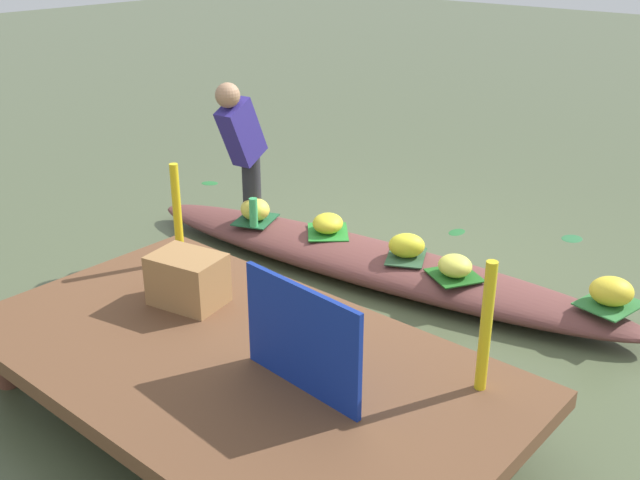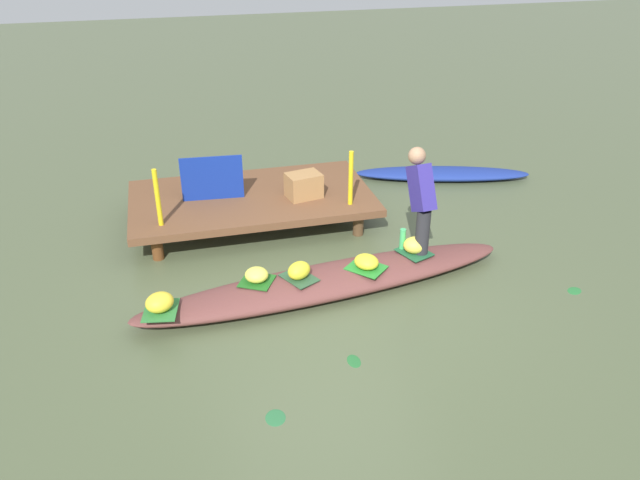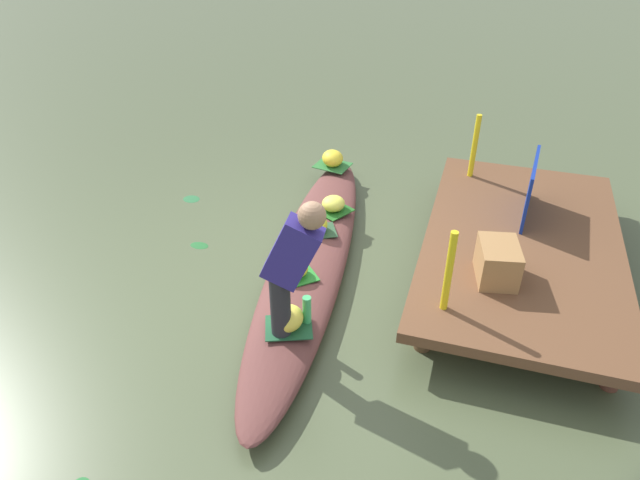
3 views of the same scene
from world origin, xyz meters
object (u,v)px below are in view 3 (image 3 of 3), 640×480
banana_bunch_3 (288,318)px  produce_crate (498,262)px  banana_bunch_2 (333,158)px  vendor_person (292,263)px  water_bottle (307,310)px  market_banner (530,188)px  vendor_boat (310,261)px  banana_bunch_0 (316,223)px  banana_bunch_4 (333,204)px  banana_bunch_1 (292,269)px

banana_bunch_3 → produce_crate: produce_crate is taller
banana_bunch_2 → vendor_person: (2.96, 0.54, 0.59)m
vendor_person → water_bottle: bearing=160.5°
banana_bunch_3 → market_banner: bearing=140.4°
vendor_boat → market_banner: (-1.05, 1.94, 0.57)m
vendor_boat → water_bottle: 1.05m
vendor_boat → banana_bunch_2: size_ratio=15.12×
market_banner → produce_crate: bearing=-6.6°
banana_bunch_0 → banana_bunch_4: bearing=174.1°
banana_bunch_1 → banana_bunch_3: banana_bunch_3 is taller
banana_bunch_1 → produce_crate: (-0.31, 1.73, 0.23)m
banana_bunch_1 → produce_crate: size_ratio=0.65×
market_banner → produce_crate: market_banner is taller
banana_bunch_2 → banana_bunch_4: (1.02, 0.30, -0.02)m
vendor_boat → vendor_person: vendor_person is taller
vendor_person → market_banner: size_ratio=1.52×
vendor_boat → banana_bunch_0: (-0.34, -0.04, 0.22)m
banana_bunch_1 → vendor_boat: bearing=176.9°
banana_bunch_4 → vendor_person: 2.05m
vendor_boat → banana_bunch_0: bearing=-179.8°
banana_bunch_0 → banana_bunch_2: bearing=-170.1°
vendor_boat → banana_bunch_3: banana_bunch_3 is taller
banana_bunch_3 → water_bottle: water_bottle is taller
banana_bunch_4 → banana_bunch_1: bearing=-1.3°
banana_bunch_1 → water_bottle: (0.55, 0.32, 0.05)m
banana_bunch_1 → vendor_person: vendor_person is taller
banana_bunch_2 → market_banner: bearing=70.9°
banana_bunch_4 → market_banner: bearing=97.3°
vendor_person → produce_crate: bearing=124.7°
market_banner → produce_crate: size_ratio=1.82×
vendor_person → banana_bunch_0: bearing=-169.3°
banana_bunch_1 → banana_bunch_4: bearing=178.7°
vendor_boat → produce_crate: size_ratio=9.90×
water_bottle → market_banner: (-2.03, 1.64, 0.32)m
water_bottle → vendor_person: bearing=-19.5°
banana_bunch_3 → produce_crate: (-0.96, 1.53, 0.21)m
banana_bunch_4 → market_banner: size_ratio=0.32×
banana_bunch_3 → vendor_person: 0.60m
banana_bunch_4 → vendor_person: size_ratio=0.21×
water_bottle → banana_bunch_1: bearing=-149.9°
banana_bunch_1 → produce_crate: 1.77m
banana_bunch_1 → vendor_person: bearing=20.2°
banana_bunch_4 → water_bottle: bearing=9.2°
vendor_person → water_bottle: (-0.16, 0.06, -0.56)m
banana_bunch_0 → produce_crate: 1.82m
banana_bunch_0 → banana_bunch_1: (0.77, 0.02, -0.01)m
banana_bunch_1 → banana_bunch_2: banana_bunch_2 is taller
banana_bunch_0 → water_bottle: 1.36m
banana_bunch_1 → produce_crate: produce_crate is taller
banana_bunch_1 → banana_bunch_2: (-2.25, -0.28, 0.02)m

